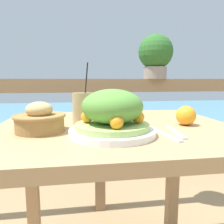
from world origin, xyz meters
TOP-DOWN VIEW (x-y plane):
  - patio_table at (0.00, 0.00)m, footprint 0.92×0.77m
  - railing_fence at (0.00, 0.68)m, footprint 2.80×0.08m
  - sea_backdrop at (0.00, 3.18)m, footprint 12.00×4.00m
  - salad_plate at (-0.03, -0.14)m, footprint 0.28×0.28m
  - drink_glass at (-0.12, 0.06)m, footprint 0.09×0.09m
  - bread_basket at (-0.27, -0.06)m, footprint 0.18×0.18m
  - potted_plant at (0.40, 0.68)m, footprint 0.24×0.24m
  - fork at (0.13, -0.17)m, footprint 0.04×0.18m
  - knife at (0.18, -0.15)m, footprint 0.03×0.18m
  - orange_near_basket at (0.27, -0.04)m, footprint 0.08×0.08m

SIDE VIEW (x-z plane):
  - sea_backdrop at x=0.00m, z-range 0.00..0.34m
  - patio_table at x=0.00m, z-range 0.26..1.04m
  - railing_fence at x=0.00m, z-range 0.25..1.21m
  - fork at x=0.13m, z-range 0.77..0.78m
  - knife at x=0.18m, z-range 0.77..0.78m
  - orange_near_basket at x=0.27m, z-range 0.77..0.85m
  - bread_basket at x=-0.27m, z-range 0.77..0.87m
  - drink_glass at x=-0.12m, z-range 0.72..0.96m
  - salad_plate at x=-0.03m, z-range 0.77..0.91m
  - potted_plant at x=0.40m, z-range 0.97..1.28m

